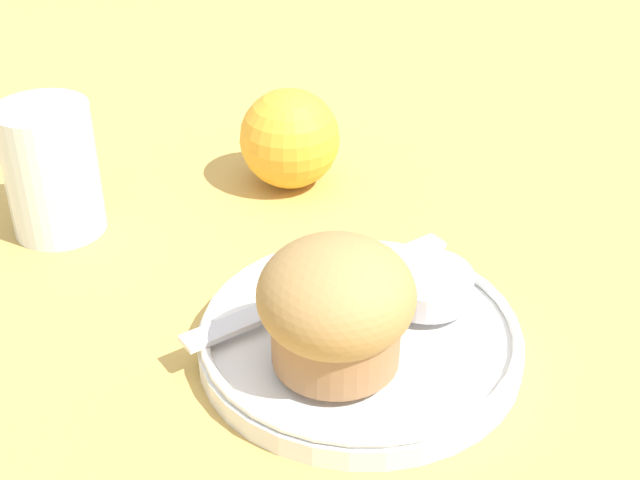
% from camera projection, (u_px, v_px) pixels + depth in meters
% --- Properties ---
extents(ground_plane, '(3.00, 3.00, 0.00)m').
position_uv_depth(ground_plane, '(333.00, 354.00, 0.53)').
color(ground_plane, tan).
extents(plate, '(0.19, 0.19, 0.02)m').
position_uv_depth(plate, '(360.00, 338.00, 0.52)').
color(plate, white).
rests_on(plate, ground_plane).
extents(muffin, '(0.09, 0.09, 0.07)m').
position_uv_depth(muffin, '(336.00, 306.00, 0.47)').
color(muffin, '#9E7047').
rests_on(muffin, plate).
extents(cream_ramekin, '(0.06, 0.06, 0.02)m').
position_uv_depth(cream_ramekin, '(426.00, 283.00, 0.54)').
color(cream_ramekin, silver).
rests_on(cream_ramekin, plate).
extents(berry_pair, '(0.03, 0.02, 0.02)m').
position_uv_depth(berry_pair, '(328.00, 289.00, 0.53)').
color(berry_pair, '#4C194C').
rests_on(berry_pair, plate).
extents(butter_knife, '(0.19, 0.03, 0.00)m').
position_uv_depth(butter_knife, '(322.00, 288.00, 0.55)').
color(butter_knife, silver).
rests_on(butter_knife, plate).
extents(orange_fruit, '(0.08, 0.08, 0.08)m').
position_uv_depth(orange_fruit, '(290.00, 138.00, 0.68)').
color(orange_fruit, '#F4A82D').
rests_on(orange_fruit, ground_plane).
extents(juice_glass, '(0.07, 0.07, 0.09)m').
position_uv_depth(juice_glass, '(51.00, 170.00, 0.62)').
color(juice_glass, silver).
rests_on(juice_glass, ground_plane).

